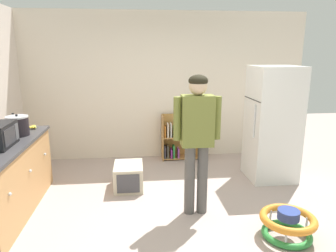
{
  "coord_description": "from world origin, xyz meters",
  "views": [
    {
      "loc": [
        -0.57,
        -3.41,
        1.99
      ],
      "look_at": [
        -0.16,
        0.47,
        1.04
      ],
      "focal_mm": 32.98,
      "sensor_mm": 36.0,
      "label": 1
    }
  ],
  "objects_px": {
    "baby_walker": "(288,224)",
    "crock_pot": "(18,126)",
    "bookshelf": "(180,139)",
    "kitchen_counter": "(5,180)",
    "clear_bottle": "(14,123)",
    "pet_carrier": "(129,176)",
    "orange_cup": "(0,131)",
    "banana_bunch": "(33,127)",
    "refrigerator": "(272,124)",
    "standing_person": "(197,132)"
  },
  "relations": [
    {
      "from": "baby_walker",
      "to": "pet_carrier",
      "type": "bearing_deg",
      "value": 140.21
    },
    {
      "from": "crock_pot",
      "to": "baby_walker",
      "type": "bearing_deg",
      "value": -21.92
    },
    {
      "from": "standing_person",
      "to": "clear_bottle",
      "type": "distance_m",
      "value": 2.62
    },
    {
      "from": "bookshelf",
      "to": "crock_pot",
      "type": "height_order",
      "value": "crock_pot"
    },
    {
      "from": "baby_walker",
      "to": "orange_cup",
      "type": "height_order",
      "value": "orange_cup"
    },
    {
      "from": "baby_walker",
      "to": "bookshelf",
      "type": "bearing_deg",
      "value": 106.73
    },
    {
      "from": "refrigerator",
      "to": "banana_bunch",
      "type": "distance_m",
      "value": 3.6
    },
    {
      "from": "clear_bottle",
      "to": "orange_cup",
      "type": "bearing_deg",
      "value": -115.01
    },
    {
      "from": "crock_pot",
      "to": "kitchen_counter",
      "type": "bearing_deg",
      "value": -98.52
    },
    {
      "from": "baby_walker",
      "to": "clear_bottle",
      "type": "distance_m",
      "value": 3.8
    },
    {
      "from": "pet_carrier",
      "to": "orange_cup",
      "type": "height_order",
      "value": "orange_cup"
    },
    {
      "from": "crock_pot",
      "to": "banana_bunch",
      "type": "distance_m",
      "value": 0.39
    },
    {
      "from": "refrigerator",
      "to": "banana_bunch",
      "type": "bearing_deg",
      "value": 179.62
    },
    {
      "from": "bookshelf",
      "to": "refrigerator",
      "type": "bearing_deg",
      "value": -39.23
    },
    {
      "from": "pet_carrier",
      "to": "refrigerator",
      "type": "bearing_deg",
      "value": 4.21
    },
    {
      "from": "refrigerator",
      "to": "crock_pot",
      "type": "distance_m",
      "value": 3.7
    },
    {
      "from": "refrigerator",
      "to": "orange_cup",
      "type": "height_order",
      "value": "refrigerator"
    },
    {
      "from": "clear_bottle",
      "to": "orange_cup",
      "type": "relative_size",
      "value": 2.59
    },
    {
      "from": "bookshelf",
      "to": "standing_person",
      "type": "xyz_separation_m",
      "value": [
        -0.09,
        -2.05,
        0.68
      ]
    },
    {
      "from": "crock_pot",
      "to": "clear_bottle",
      "type": "xyz_separation_m",
      "value": [
        -0.16,
        0.31,
        -0.03
      ]
    },
    {
      "from": "bookshelf",
      "to": "orange_cup",
      "type": "height_order",
      "value": "orange_cup"
    },
    {
      "from": "crock_pot",
      "to": "clear_bottle",
      "type": "distance_m",
      "value": 0.35
    },
    {
      "from": "baby_walker",
      "to": "banana_bunch",
      "type": "xyz_separation_m",
      "value": [
        -3.11,
        1.65,
        0.77
      ]
    },
    {
      "from": "bookshelf",
      "to": "clear_bottle",
      "type": "relative_size",
      "value": 3.46
    },
    {
      "from": "crock_pot",
      "to": "banana_bunch",
      "type": "relative_size",
      "value": 1.83
    },
    {
      "from": "kitchen_counter",
      "to": "bookshelf",
      "type": "xyz_separation_m",
      "value": [
        2.44,
        1.84,
        -0.08
      ]
    },
    {
      "from": "clear_bottle",
      "to": "standing_person",
      "type": "bearing_deg",
      "value": -21.26
    },
    {
      "from": "baby_walker",
      "to": "orange_cup",
      "type": "bearing_deg",
      "value": 158.33
    },
    {
      "from": "pet_carrier",
      "to": "crock_pot",
      "type": "bearing_deg",
      "value": -172.87
    },
    {
      "from": "clear_bottle",
      "to": "banana_bunch",
      "type": "bearing_deg",
      "value": 14.15
    },
    {
      "from": "standing_person",
      "to": "baby_walker",
      "type": "xyz_separation_m",
      "value": [
        0.9,
        -0.64,
        -0.89
      ]
    },
    {
      "from": "baby_walker",
      "to": "clear_bottle",
      "type": "relative_size",
      "value": 2.46
    },
    {
      "from": "orange_cup",
      "to": "pet_carrier",
      "type": "bearing_deg",
      "value": 3.03
    },
    {
      "from": "pet_carrier",
      "to": "banana_bunch",
      "type": "xyz_separation_m",
      "value": [
        -1.35,
        0.19,
        0.75
      ]
    },
    {
      "from": "banana_bunch",
      "to": "orange_cup",
      "type": "xyz_separation_m",
      "value": [
        -0.34,
        -0.28,
        0.02
      ]
    },
    {
      "from": "crock_pot",
      "to": "clear_bottle",
      "type": "height_order",
      "value": "crock_pot"
    },
    {
      "from": "orange_cup",
      "to": "banana_bunch",
      "type": "bearing_deg",
      "value": 39.4
    },
    {
      "from": "refrigerator",
      "to": "standing_person",
      "type": "relative_size",
      "value": 1.03
    },
    {
      "from": "baby_walker",
      "to": "standing_person",
      "type": "bearing_deg",
      "value": 144.64
    },
    {
      "from": "crock_pot",
      "to": "pet_carrier",
      "type": "bearing_deg",
      "value": 7.13
    },
    {
      "from": "baby_walker",
      "to": "pet_carrier",
      "type": "relative_size",
      "value": 1.09
    },
    {
      "from": "refrigerator",
      "to": "clear_bottle",
      "type": "bearing_deg",
      "value": -179.46
    },
    {
      "from": "bookshelf",
      "to": "kitchen_counter",
      "type": "bearing_deg",
      "value": -142.87
    },
    {
      "from": "standing_person",
      "to": "crock_pot",
      "type": "relative_size",
      "value": 5.97
    },
    {
      "from": "standing_person",
      "to": "banana_bunch",
      "type": "distance_m",
      "value": 2.43
    },
    {
      "from": "refrigerator",
      "to": "pet_carrier",
      "type": "relative_size",
      "value": 3.22
    },
    {
      "from": "baby_walker",
      "to": "crock_pot",
      "type": "bearing_deg",
      "value": 158.08
    },
    {
      "from": "kitchen_counter",
      "to": "clear_bottle",
      "type": "height_order",
      "value": "clear_bottle"
    },
    {
      "from": "standing_person",
      "to": "orange_cup",
      "type": "relative_size",
      "value": 18.23
    },
    {
      "from": "refrigerator",
      "to": "pet_carrier",
      "type": "bearing_deg",
      "value": -175.79
    }
  ]
}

